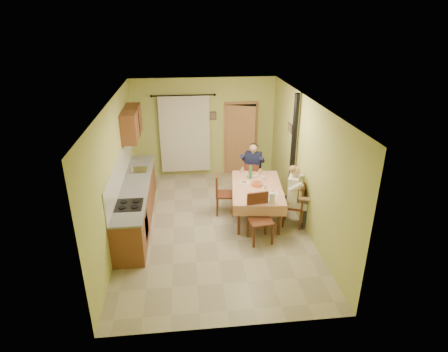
{
  "coord_description": "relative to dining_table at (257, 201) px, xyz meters",
  "views": [
    {
      "loc": [
        -0.55,
        -7.26,
        4.37
      ],
      "look_at": [
        0.25,
        0.1,
        1.15
      ],
      "focal_mm": 30.0,
      "sensor_mm": 36.0,
      "label": 1
    }
  ],
  "objects": [
    {
      "name": "picture_right",
      "position": [
        0.94,
        0.89,
        1.47
      ],
      "size": [
        0.03,
        0.31,
        0.21
      ],
      "primitive_type": "cube",
      "color": "brown",
      "rests_on": "room_shell"
    },
    {
      "name": "floor",
      "position": [
        -1.03,
        -0.31,
        -0.38
      ],
      "size": [
        4.0,
        6.0,
        0.01
      ],
      "primitive_type": "cube",
      "color": "tan",
      "rests_on": "ground"
    },
    {
      "name": "tableware",
      "position": [
        0.01,
        -0.09,
        0.44
      ],
      "size": [
        0.78,
        1.69,
        0.33
      ],
      "color": "white",
      "rests_on": "dining_table"
    },
    {
      "name": "dining_table",
      "position": [
        0.0,
        0.0,
        0.0
      ],
      "size": [
        1.34,
        2.0,
        0.76
      ],
      "rotation": [
        0.0,
        0.0,
        -0.12
      ],
      "color": "tan",
      "rests_on": "ground"
    },
    {
      "name": "doorway",
      "position": [
        0.01,
        2.6,
        0.67
      ],
      "size": [
        0.96,
        0.31,
        2.15
      ],
      "color": "black",
      "rests_on": "ground"
    },
    {
      "name": "curtain",
      "position": [
        -1.58,
        2.59,
        0.88
      ],
      "size": [
        1.7,
        0.07,
        2.22
      ],
      "color": "black",
      "rests_on": "ground"
    },
    {
      "name": "chair_far",
      "position": [
        0.08,
        1.07,
        -0.09
      ],
      "size": [
        0.49,
        0.49,
        0.93
      ],
      "rotation": [
        0.0,
        0.0,
        -0.38
      ],
      "color": "#5C2A19",
      "rests_on": "ground"
    },
    {
      "name": "upper_cabinets",
      "position": [
        -2.85,
        1.39,
        1.57
      ],
      "size": [
        0.35,
        1.4,
        0.7
      ],
      "primitive_type": "cube",
      "color": "brown",
      "rests_on": "room_shell"
    },
    {
      "name": "chair_near",
      "position": [
        -0.12,
        -1.03,
        -0.09
      ],
      "size": [
        0.52,
        0.52,
        1.02
      ],
      "rotation": [
        0.0,
        0.0,
        3.29
      ],
      "color": "#5C2A19",
      "rests_on": "ground"
    },
    {
      "name": "kitchen_run",
      "position": [
        -2.74,
        0.09,
        0.1
      ],
      "size": [
        0.64,
        3.64,
        1.56
      ],
      "color": "brown",
      "rests_on": "ground"
    },
    {
      "name": "man_far",
      "position": [
        0.09,
        1.08,
        0.5
      ],
      "size": [
        0.65,
        0.59,
        1.39
      ],
      "rotation": [
        0.0,
        0.0,
        -0.38
      ],
      "color": "#141938",
      "rests_on": "chair_far"
    },
    {
      "name": "picture_back",
      "position": [
        -0.78,
        2.66,
        1.37
      ],
      "size": [
        0.19,
        0.03,
        0.23
      ],
      "primitive_type": "cube",
      "color": "black",
      "rests_on": "room_shell"
    },
    {
      "name": "chair_right",
      "position": [
        0.75,
        -0.48,
        -0.09
      ],
      "size": [
        0.56,
        0.56,
        0.99
      ],
      "rotation": [
        0.0,
        0.0,
        1.18
      ],
      "color": "#5C2A19",
      "rests_on": "ground"
    },
    {
      "name": "stove_flue",
      "position": [
        0.87,
        0.29,
        0.65
      ],
      "size": [
        0.24,
        0.24,
        2.8
      ],
      "color": "black",
      "rests_on": "ground"
    },
    {
      "name": "chair_left",
      "position": [
        -0.72,
        0.24,
        -0.09
      ],
      "size": [
        0.48,
        0.48,
        0.99
      ],
      "rotation": [
        0.0,
        0.0,
        -1.7
      ],
      "color": "#5C2A19",
      "rests_on": "ground"
    },
    {
      "name": "room_shell",
      "position": [
        -1.03,
        -0.31,
        1.44
      ],
      "size": [
        4.04,
        6.04,
        2.82
      ],
      "color": "#C1C967",
      "rests_on": "ground"
    },
    {
      "name": "man_right",
      "position": [
        0.74,
        -0.47,
        0.5
      ],
      "size": [
        0.59,
        0.65,
        1.39
      ],
      "rotation": [
        0.0,
        0.0,
        1.18
      ],
      "color": "white",
      "rests_on": "chair_right"
    }
  ]
}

